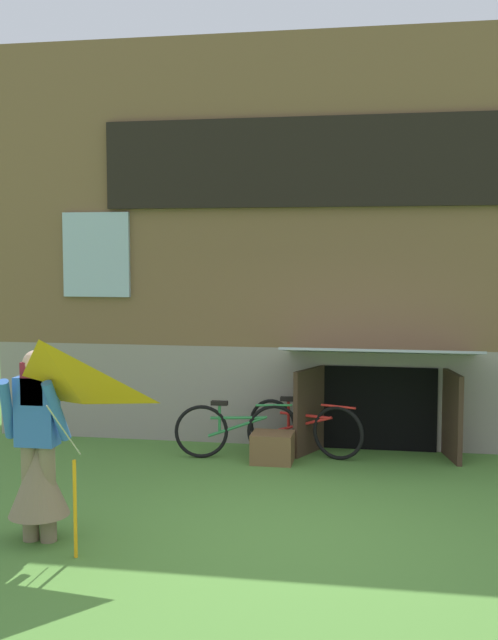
{
  "coord_description": "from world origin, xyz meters",
  "views": [
    {
      "loc": [
        0.85,
        -6.75,
        2.47
      ],
      "look_at": [
        -0.49,
        0.94,
        1.79
      ],
      "focal_mm": 43.79,
      "sensor_mm": 36.0,
      "label": 1
    }
  ],
  "objects": [
    {
      "name": "bicycle_red",
      "position": [
        -0.09,
        2.57,
        0.34
      ],
      "size": [
        1.46,
        0.55,
        0.7
      ],
      "rotation": [
        0.0,
        0.0,
        -0.34
      ],
      "color": "black",
      "rests_on": "ground_plane"
    },
    {
      "name": "log_house",
      "position": [
        -0.0,
        5.74,
        2.59
      ],
      "size": [
        8.56,
        6.6,
        5.19
      ],
      "color": "gray",
      "rests_on": "ground_plane"
    },
    {
      "name": "bicycle_green",
      "position": [
        -0.87,
        2.31,
        0.34
      ],
      "size": [
        1.5,
        0.34,
        0.69
      ],
      "rotation": [
        0.0,
        0.0,
        0.2
      ],
      "color": "black",
      "rests_on": "ground_plane"
    },
    {
      "name": "ground_plane",
      "position": [
        0.0,
        0.0,
        0.0
      ],
      "size": [
        60.0,
        60.0,
        0.0
      ],
      "primitive_type": "plane",
      "color": "#4C7F33"
    },
    {
      "name": "person",
      "position": [
        -2.04,
        -0.65,
        0.7
      ],
      "size": [
        0.61,
        0.53,
        1.65
      ],
      "rotation": [
        0.0,
        0.0,
        0.41
      ],
      "color": "#7F6B51",
      "rests_on": "ground_plane"
    },
    {
      "name": "kite",
      "position": [
        -1.73,
        -1.23,
        1.36
      ],
      "size": [
        1.08,
        1.09,
        1.69
      ],
      "color": "orange",
      "rests_on": "ground_plane"
    },
    {
      "name": "wooden_crate",
      "position": [
        -0.42,
        2.18,
        0.18
      ],
      "size": [
        0.48,
        0.41,
        0.35
      ],
      "primitive_type": "cube",
      "color": "brown",
      "rests_on": "ground_plane"
    }
  ]
}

